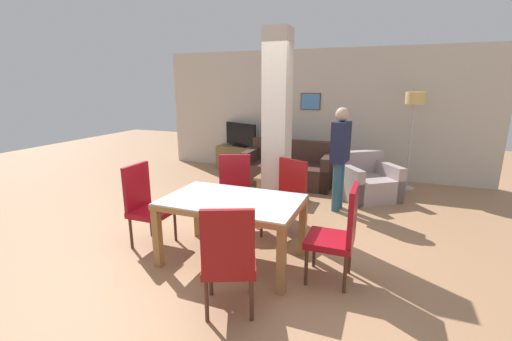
% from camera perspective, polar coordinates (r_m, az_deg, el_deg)
% --- Properties ---
extents(ground_plane, '(18.00, 18.00, 0.00)m').
position_cam_1_polar(ground_plane, '(4.10, -3.83, -14.61)').
color(ground_plane, '#A37752').
extents(back_wall, '(7.20, 0.09, 2.70)m').
position_cam_1_polar(back_wall, '(7.74, 9.85, 9.42)').
color(back_wall, beige).
rests_on(back_wall, ground_plane).
extents(divider_pillar, '(0.34, 0.35, 2.70)m').
position_cam_1_polar(divider_pillar, '(4.83, 3.51, 6.80)').
color(divider_pillar, beige).
rests_on(divider_pillar, ground_plane).
extents(dining_table, '(1.52, 0.95, 0.74)m').
position_cam_1_polar(dining_table, '(3.85, -3.97, -6.89)').
color(dining_table, olive).
rests_on(dining_table, ground_plane).
extents(dining_chair_head_right, '(0.46, 0.46, 1.02)m').
position_cam_1_polar(dining_chair_head_right, '(3.56, 13.66, -9.84)').
color(dining_chair_head_right, maroon).
rests_on(dining_chair_head_right, ground_plane).
extents(dining_chair_near_right, '(0.60, 0.60, 1.02)m').
position_cam_1_polar(dining_chair_near_right, '(3.00, -4.55, -14.17)').
color(dining_chair_near_right, maroon).
rests_on(dining_chair_near_right, ground_plane).
extents(dining_chair_far_left, '(0.60, 0.60, 1.02)m').
position_cam_1_polar(dining_chair_far_left, '(4.76, -3.57, -3.25)').
color(dining_chair_far_left, maroon).
rests_on(dining_chair_far_left, ground_plane).
extents(dining_chair_far_right, '(0.60, 0.60, 1.02)m').
position_cam_1_polar(dining_chair_far_right, '(4.50, 5.12, -4.31)').
color(dining_chair_far_right, maroon).
rests_on(dining_chair_far_right, ground_plane).
extents(dining_chair_head_left, '(0.46, 0.46, 1.02)m').
position_cam_1_polar(dining_chair_head_left, '(4.47, -17.88, -5.10)').
color(dining_chair_head_left, maroon).
rests_on(dining_chair_head_left, ground_plane).
extents(sofa, '(1.74, 0.86, 0.85)m').
position_cam_1_polar(sofa, '(6.95, 5.52, 0.19)').
color(sofa, '#402922').
rests_on(sofa, ground_plane).
extents(armchair, '(1.24, 1.22, 0.79)m').
position_cam_1_polar(armchair, '(6.36, 17.83, -1.92)').
color(armchair, '#A69490').
rests_on(armchair, ground_plane).
extents(coffee_table, '(0.75, 0.57, 0.42)m').
position_cam_1_polar(coffee_table, '(6.00, 3.94, -2.82)').
color(coffee_table, brown).
rests_on(coffee_table, ground_plane).
extents(bottle, '(0.08, 0.08, 0.27)m').
position_cam_1_polar(bottle, '(5.91, 3.26, 0.01)').
color(bottle, '#194C23').
rests_on(bottle, coffee_table).
extents(tv_stand, '(1.14, 0.40, 0.55)m').
position_cam_1_polar(tv_stand, '(8.14, -2.52, 2.17)').
color(tv_stand, olive).
rests_on(tv_stand, ground_plane).
extents(tv_screen, '(0.89, 0.40, 0.55)m').
position_cam_1_polar(tv_screen, '(8.04, -2.56, 5.92)').
color(tv_screen, black).
rests_on(tv_screen, tv_stand).
extents(floor_lamp, '(0.34, 0.34, 1.83)m').
position_cam_1_polar(floor_lamp, '(7.03, 24.87, 9.49)').
color(floor_lamp, '#B7B7BC').
rests_on(floor_lamp, ground_plane).
extents(standing_person, '(0.27, 0.41, 1.63)m').
position_cam_1_polar(standing_person, '(5.49, 13.85, 2.94)').
color(standing_person, '#29536A').
rests_on(standing_person, ground_plane).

